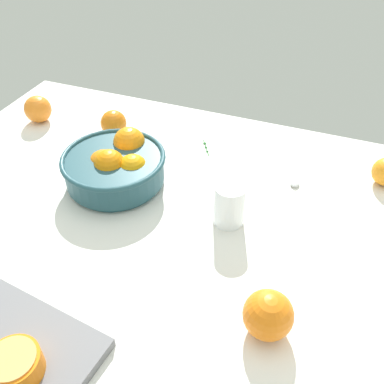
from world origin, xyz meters
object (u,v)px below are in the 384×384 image
object	(u,v)px
juice_glass	(229,206)
loose_orange_4	(114,123)
cutting_board	(19,350)
loose_orange_3	(268,315)
orange_half_0	(15,365)
fruit_bowl	(116,166)
loose_orange_0	(38,109)
spoon	(296,172)

from	to	relation	value
juice_glass	loose_orange_4	bearing A→B (deg)	151.18
cutting_board	loose_orange_4	world-z (taller)	loose_orange_4
loose_orange_3	orange_half_0	bearing A→B (deg)	-146.95
cutting_board	fruit_bowl	bearing A→B (deg)	98.13
fruit_bowl	juice_glass	bearing A→B (deg)	-6.93
cutting_board	loose_orange_4	size ratio (longest dim) A/B	3.59
loose_orange_0	spoon	xyz separation A→B (cm)	(74.11, 1.42, -3.39)
orange_half_0	spoon	size ratio (longest dim) A/B	0.45
fruit_bowl	loose_orange_3	world-z (taller)	fruit_bowl
fruit_bowl	spoon	xyz separation A→B (cm)	(39.46, 18.50, -4.29)
juice_glass	orange_half_0	bearing A→B (deg)	-113.73
fruit_bowl	cutting_board	distance (cm)	45.53
loose_orange_3	loose_orange_0	bearing A→B (deg)	150.53
loose_orange_0	cutting_board	bearing A→B (deg)	-56.48
juice_glass	orange_half_0	world-z (taller)	juice_glass
fruit_bowl	loose_orange_3	distance (cm)	50.08
loose_orange_3	loose_orange_4	world-z (taller)	loose_orange_3
spoon	loose_orange_3	bearing A→B (deg)	-86.15
orange_half_0	loose_orange_4	world-z (taller)	loose_orange_4
loose_orange_4	spoon	size ratio (longest dim) A/B	0.39
loose_orange_3	juice_glass	bearing A→B (deg)	120.70
orange_half_0	loose_orange_0	distance (cm)	78.62
juice_glass	loose_orange_4	world-z (taller)	juice_glass
fruit_bowl	juice_glass	xyz separation A→B (cm)	(28.83, -3.50, -0.57)
loose_orange_4	spoon	xyz separation A→B (cm)	(50.30, 0.17, -3.14)
loose_orange_4	fruit_bowl	bearing A→B (deg)	-59.40
loose_orange_3	spoon	distance (cm)	45.27
cutting_board	orange_half_0	xyz separation A→B (cm)	(2.78, -3.26, 3.00)
fruit_bowl	spoon	world-z (taller)	fruit_bowl
juice_glass	loose_orange_4	size ratio (longest dim) A/B	1.34
loose_orange_4	spoon	distance (cm)	50.39
loose_orange_3	fruit_bowl	bearing A→B (deg)	148.04
loose_orange_0	loose_orange_3	size ratio (longest dim) A/B	0.90
orange_half_0	cutting_board	bearing A→B (deg)	130.42
loose_orange_3	spoon	xyz separation A→B (cm)	(-3.03, 45.00, -3.80)
juice_glass	spoon	distance (cm)	24.71
juice_glass	orange_half_0	size ratio (longest dim) A/B	1.16
fruit_bowl	juice_glass	size ratio (longest dim) A/B	2.54
cutting_board	spoon	xyz separation A→B (cm)	(33.04, 63.41, -0.54)
juice_glass	spoon	bearing A→B (deg)	64.21
loose_orange_0	spoon	distance (cm)	74.20
cutting_board	spoon	bearing A→B (deg)	62.48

